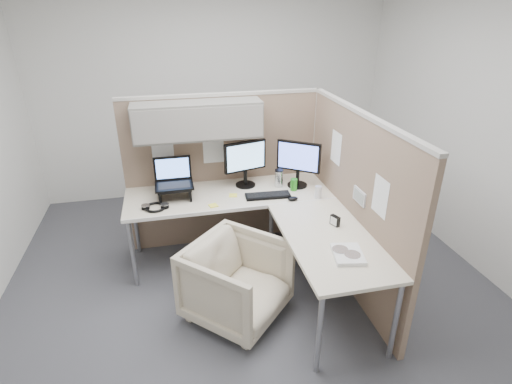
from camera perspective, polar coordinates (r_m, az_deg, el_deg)
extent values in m
plane|color=#424248|center=(3.87, -0.64, -13.19)|extent=(4.50, 4.50, 0.00)
cube|color=#896F5A|center=(4.21, -4.62, 2.81)|extent=(2.00, 0.05, 1.60)
cube|color=#A8A399|center=(3.98, -5.04, 13.73)|extent=(2.00, 0.06, 0.03)
cube|color=slate|center=(3.85, -8.34, 10.19)|extent=(1.20, 0.34, 0.34)
cube|color=gray|center=(3.68, -8.09, 9.51)|extent=(1.18, 0.01, 0.30)
plane|color=white|center=(4.03, -13.25, 6.47)|extent=(0.26, 0.00, 0.26)
plane|color=white|center=(4.08, -6.10, 6.18)|extent=(0.26, 0.00, 0.26)
cube|color=#896F5A|center=(3.62, 13.71, -1.82)|extent=(0.05, 2.00, 1.60)
cube|color=#A8A399|center=(3.34, 15.16, 10.73)|extent=(0.06, 2.00, 0.03)
cube|color=#A8A399|center=(4.45, 8.23, 3.88)|extent=(0.06, 0.06, 1.60)
cube|color=silver|center=(3.42, 14.63, -0.60)|extent=(0.02, 0.20, 0.12)
cube|color=gray|center=(3.41, 14.42, -0.62)|extent=(0.00, 0.16, 0.09)
plane|color=white|center=(3.79, 11.38, 6.22)|extent=(0.00, 0.26, 0.26)
plane|color=white|center=(3.13, 17.33, -0.62)|extent=(0.00, 0.26, 0.26)
cube|color=beige|center=(3.92, -3.79, -0.31)|extent=(2.00, 0.68, 0.03)
cube|color=beige|center=(3.24, 10.40, -6.59)|extent=(0.68, 1.30, 0.03)
cube|color=white|center=(3.62, -2.91, -2.56)|extent=(2.00, 0.02, 0.03)
cylinder|color=gray|center=(3.83, -17.19, -8.41)|extent=(0.04, 0.04, 0.70)
cylinder|color=gray|center=(4.33, -16.82, -4.23)|extent=(0.04, 0.04, 0.70)
cylinder|color=gray|center=(2.94, 9.02, -19.45)|extent=(0.04, 0.04, 0.70)
cylinder|color=gray|center=(3.16, 19.31, -16.99)|extent=(0.04, 0.04, 0.70)
cylinder|color=gray|center=(3.91, 2.16, -6.43)|extent=(0.04, 0.04, 0.70)
imported|color=beige|center=(3.35, -2.74, -12.19)|extent=(0.99, 0.99, 0.74)
cylinder|color=black|center=(4.06, -1.51, 1.05)|extent=(0.20, 0.20, 0.02)
cylinder|color=black|center=(4.03, -1.53, 2.12)|extent=(0.04, 0.04, 0.15)
cube|color=black|center=(3.95, -1.56, 5.13)|extent=(0.43, 0.15, 0.30)
cube|color=#8ABFEE|center=(3.93, -1.43, 5.04)|extent=(0.39, 0.11, 0.26)
cylinder|color=black|center=(4.08, 5.91, 1.01)|extent=(0.20, 0.20, 0.02)
cylinder|color=black|center=(4.05, 5.96, 2.09)|extent=(0.04, 0.04, 0.15)
cube|color=black|center=(3.96, 6.10, 5.08)|extent=(0.38, 0.29, 0.30)
cube|color=#5973F2|center=(3.94, 6.01, 4.99)|extent=(0.33, 0.24, 0.26)
cube|color=black|center=(3.82, -11.58, 0.66)|extent=(0.31, 0.25, 0.02)
cube|color=black|center=(3.85, -13.58, -0.27)|extent=(0.02, 0.23, 0.12)
cube|color=black|center=(3.85, -9.43, 0.12)|extent=(0.02, 0.23, 0.12)
cube|color=black|center=(3.81, -11.60, 0.89)|extent=(0.35, 0.25, 0.02)
cube|color=black|center=(3.90, -11.84, 3.38)|extent=(0.35, 0.06, 0.23)
cube|color=#598CF2|center=(3.90, -11.83, 3.32)|extent=(0.31, 0.04, 0.18)
cube|color=black|center=(3.82, 1.71, -0.53)|extent=(0.44, 0.17, 0.02)
ellipsoid|color=black|center=(3.76, 5.29, -0.95)|extent=(0.11, 0.07, 0.04)
cylinder|color=silver|center=(4.02, 3.29, 1.91)|extent=(0.08, 0.08, 0.17)
cylinder|color=black|center=(3.98, 3.32, 3.11)|extent=(0.09, 0.09, 0.01)
cylinder|color=silver|center=(3.83, 8.88, -0.01)|extent=(0.07, 0.07, 0.12)
cylinder|color=#268C1E|center=(3.96, 5.42, 1.06)|extent=(0.07, 0.07, 0.12)
cube|color=#FEF342|center=(3.85, -3.29, -0.47)|extent=(0.09, 0.09, 0.01)
cube|color=#FEF342|center=(3.67, -6.12, -1.92)|extent=(0.09, 0.09, 0.01)
torus|color=black|center=(3.72, -14.19, -2.12)|extent=(0.21, 0.21, 0.02)
cylinder|color=black|center=(3.73, -15.51, -2.09)|extent=(0.07, 0.07, 0.03)
cylinder|color=black|center=(3.70, -12.89, -1.96)|extent=(0.07, 0.07, 0.03)
cube|color=white|center=(3.03, 12.99, -8.66)|extent=(0.26, 0.31, 0.03)
cylinder|color=silver|center=(3.01, 13.61, -8.65)|extent=(0.12, 0.12, 0.00)
cylinder|color=silver|center=(3.04, 11.94, -7.99)|extent=(0.12, 0.12, 0.00)
cube|color=black|center=(3.39, 11.23, -4.03)|extent=(0.06, 0.09, 0.09)
cube|color=white|center=(3.38, 11.02, -4.12)|extent=(0.03, 0.06, 0.07)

